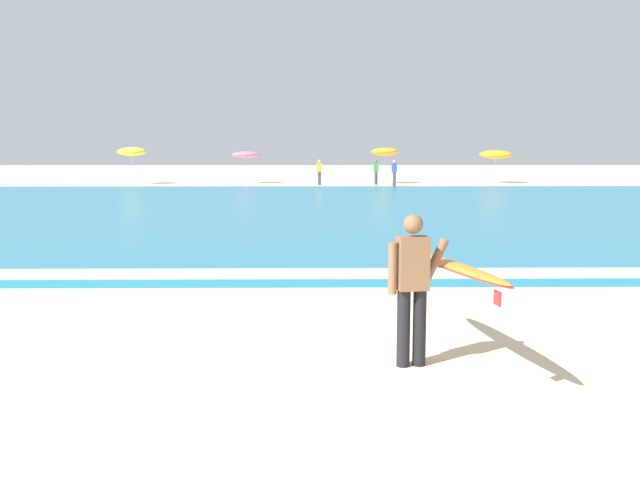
{
  "coord_description": "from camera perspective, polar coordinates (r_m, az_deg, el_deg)",
  "views": [
    {
      "loc": [
        1.5,
        -6.47,
        2.48
      ],
      "look_at": [
        1.63,
        3.61,
        1.1
      ],
      "focal_mm": 38.9,
      "sensor_mm": 36.0,
      "label": 1
    }
  ],
  "objects": [
    {
      "name": "beach_umbrella_3",
      "position": [
        47.24,
        14.25,
        6.83
      ],
      "size": [
        2.09,
        2.11,
        2.2
      ],
      "color": "beige",
      "rests_on": "ground"
    },
    {
      "name": "beachgoer_near_row_mid",
      "position": [
        42.71,
        6.13,
        5.57
      ],
      "size": [
        0.32,
        0.2,
        1.58
      ],
      "color": "#383842",
      "rests_on": "ground"
    },
    {
      "name": "surf_foam",
      "position": [
        12.83,
        -7.45,
        -2.76
      ],
      "size": [
        120.0,
        1.01,
        0.01
      ],
      "primitive_type": "cube",
      "color": "white",
      "rests_on": "sea"
    },
    {
      "name": "ground_plane",
      "position": [
        7.09,
        -13.25,
        -12.9
      ],
      "size": [
        160.0,
        160.0,
        0.0
      ],
      "primitive_type": "plane",
      "color": "beige"
    },
    {
      "name": "beach_umbrella_2",
      "position": [
        45.24,
        5.36,
        7.24
      ],
      "size": [
        1.74,
        1.76,
        2.35
      ],
      "color": "beige",
      "rests_on": "ground"
    },
    {
      "name": "surfer_with_board",
      "position": [
        7.88,
        9.31,
        -2.9
      ],
      "size": [
        1.14,
        2.98,
        1.73
      ],
      "color": "black",
      "rests_on": "ground"
    },
    {
      "name": "beach_umbrella_1",
      "position": [
        45.95,
        -6.12,
        6.99
      ],
      "size": [
        1.8,
        1.8,
        2.08
      ],
      "color": "beige",
      "rests_on": "ground"
    },
    {
      "name": "beach_umbrella_0",
      "position": [
        46.16,
        -15.23,
        7.03
      ],
      "size": [
        1.82,
        1.85,
        2.4
      ],
      "color": "beige",
      "rests_on": "ground"
    },
    {
      "name": "beachgoer_near_row_right",
      "position": [
        44.1,
        4.63,
        5.65
      ],
      "size": [
        0.32,
        0.2,
        1.58
      ],
      "color": "#383842",
      "rests_on": "ground"
    },
    {
      "name": "sea",
      "position": [
        26.08,
        -4.04,
        2.48
      ],
      "size": [
        120.0,
        28.0,
        0.14
      ],
      "primitive_type": "cube",
      "color": "teal",
      "rests_on": "ground"
    },
    {
      "name": "beachgoer_near_row_left",
      "position": [
        43.6,
        -0.06,
        5.66
      ],
      "size": [
        0.32,
        0.2,
        1.58
      ],
      "color": "#383842",
      "rests_on": "ground"
    }
  ]
}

